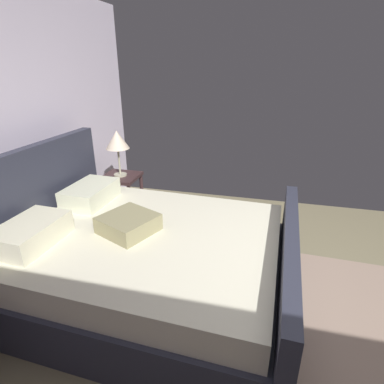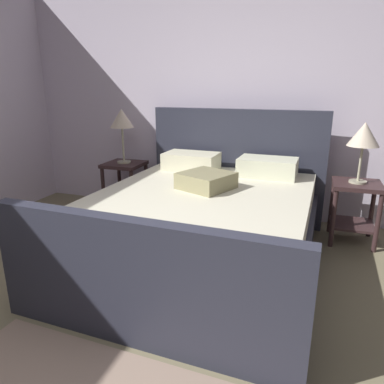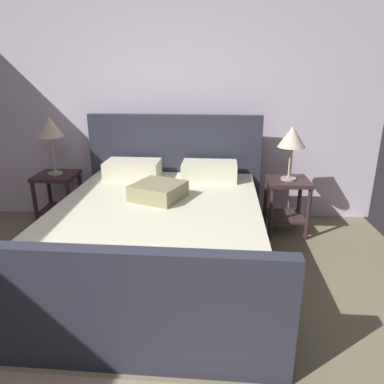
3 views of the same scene
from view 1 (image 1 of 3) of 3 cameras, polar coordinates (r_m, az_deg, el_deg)
The scene contains 5 objects.
ground_plane at distance 2.84m, azimuth 25.64°, elevation -23.20°, with size 4.93×5.80×0.02m, color #7F7557.
bed at distance 2.79m, azimuth -8.82°, elevation -11.96°, with size 2.01×2.43×1.24m.
nightstand_right at distance 4.10m, azimuth -12.70°, elevation 0.38°, with size 0.44×0.44×0.60m.
table_lamp_right at distance 3.90m, azimuth -13.52°, elevation 9.08°, with size 0.28×0.28×0.57m.
area_rug at distance 2.97m, azimuth 28.94°, elevation -21.05°, with size 1.87×1.07×0.01m, color gray.
Camera 1 is at (-1.95, 0.68, 1.93)m, focal length 29.17 mm.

